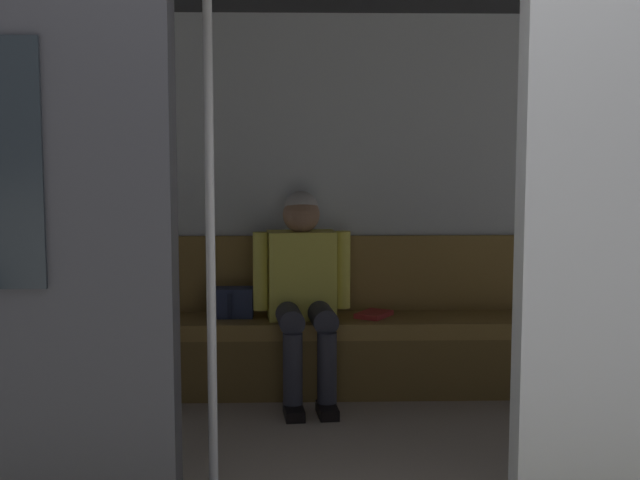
{
  "coord_description": "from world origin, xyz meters",
  "views": [
    {
      "loc": [
        0.16,
        2.65,
        1.4
      ],
      "look_at": [
        0.05,
        -1.16,
        0.99
      ],
      "focal_mm": 47.29,
      "sensor_mm": 36.0,
      "label": 1
    }
  ],
  "objects_px": {
    "train_car": "(313,123)",
    "person_seated": "(303,282)",
    "grab_pole_door": "(210,234)",
    "book": "(374,314)",
    "bench_seat": "(325,337)",
    "handbag": "(230,302)"
  },
  "relations": [
    {
      "from": "bench_seat",
      "to": "person_seated",
      "type": "xyz_separation_m",
      "value": [
        0.12,
        0.05,
        0.33
      ]
    },
    {
      "from": "train_car",
      "to": "book",
      "type": "height_order",
      "value": "train_car"
    },
    {
      "from": "train_car",
      "to": "person_seated",
      "type": "bearing_deg",
      "value": -87.48
    },
    {
      "from": "train_car",
      "to": "person_seated",
      "type": "relative_size",
      "value": 5.48
    },
    {
      "from": "train_car",
      "to": "bench_seat",
      "type": "xyz_separation_m",
      "value": [
        -0.08,
        -0.93,
        -1.18
      ]
    },
    {
      "from": "bench_seat",
      "to": "person_seated",
      "type": "bearing_deg",
      "value": 23.16
    },
    {
      "from": "person_seated",
      "to": "book",
      "type": "distance_m",
      "value": 0.47
    },
    {
      "from": "train_car",
      "to": "grab_pole_door",
      "type": "height_order",
      "value": "train_car"
    },
    {
      "from": "handbag",
      "to": "book",
      "type": "bearing_deg",
      "value": 178.91
    },
    {
      "from": "bench_seat",
      "to": "person_seated",
      "type": "height_order",
      "value": "person_seated"
    },
    {
      "from": "grab_pole_door",
      "to": "train_car",
      "type": "bearing_deg",
      "value": -122.53
    },
    {
      "from": "person_seated",
      "to": "handbag",
      "type": "height_order",
      "value": "person_seated"
    },
    {
      "from": "train_car",
      "to": "handbag",
      "type": "height_order",
      "value": "train_car"
    },
    {
      "from": "person_seated",
      "to": "grab_pole_door",
      "type": "xyz_separation_m",
      "value": [
        0.36,
        1.5,
        0.42
      ]
    },
    {
      "from": "train_car",
      "to": "book",
      "type": "distance_m",
      "value": 1.5
    },
    {
      "from": "bench_seat",
      "to": "book",
      "type": "relative_size",
      "value": 13.94
    },
    {
      "from": "bench_seat",
      "to": "handbag",
      "type": "height_order",
      "value": "handbag"
    },
    {
      "from": "train_car",
      "to": "grab_pole_door",
      "type": "xyz_separation_m",
      "value": [
        0.4,
        0.63,
        -0.43
      ]
    },
    {
      "from": "bench_seat",
      "to": "grab_pole_door",
      "type": "distance_m",
      "value": 1.79
    },
    {
      "from": "train_car",
      "to": "book",
      "type": "relative_size",
      "value": 29.09
    },
    {
      "from": "bench_seat",
      "to": "grab_pole_door",
      "type": "relative_size",
      "value": 1.41
    },
    {
      "from": "bench_seat",
      "to": "person_seated",
      "type": "relative_size",
      "value": 2.63
    }
  ]
}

